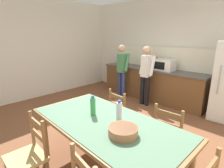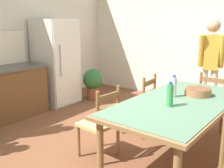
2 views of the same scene
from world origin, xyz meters
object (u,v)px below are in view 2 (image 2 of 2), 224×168
object	(u,v)px
chair_side_far_left	(100,124)
potted_plant	(93,82)
dining_table	(179,107)
person_by_table	(210,63)
bottle_near_centre	(170,95)
chair_head_end	(213,102)
refrigerator	(56,62)
chair_side_far_right	(141,105)
bottle_off_centre	(174,87)
serving_bowl	(198,91)

from	to	relation	value
chair_side_far_left	potted_plant	world-z (taller)	chair_side_far_left
dining_table	person_by_table	distance (m)	1.90
bottle_near_centre	chair_head_end	distance (m)	1.64
refrigerator	chair_side_far_right	world-z (taller)	refrigerator
bottle_off_centre	chair_side_far_left	world-z (taller)	bottle_off_centre
chair_side_far_right	dining_table	bearing A→B (deg)	55.42
refrigerator	serving_bowl	distance (m)	3.09
refrigerator	serving_bowl	bearing A→B (deg)	-98.85
refrigerator	dining_table	xyz separation A→B (m)	(-0.83, -2.96, -0.15)
serving_bowl	person_by_table	world-z (taller)	person_by_table
serving_bowl	chair_side_far_left	bearing A→B (deg)	130.78
bottle_off_centre	bottle_near_centre	bearing A→B (deg)	-162.71
person_by_table	potted_plant	xyz separation A→B (m)	(-0.39, 2.34, -0.57)
chair_side_far_right	potted_plant	distance (m)	2.00
dining_table	person_by_table	size ratio (longest dim) A/B	1.23
chair_side_far_left	potted_plant	size ratio (longest dim) A/B	1.36
chair_side_far_left	chair_head_end	distance (m)	1.95
chair_side_far_left	dining_table	bearing A→B (deg)	122.93
chair_side_far_left	person_by_table	xyz separation A→B (m)	(2.30, -0.63, 0.52)
bottle_near_centre	chair_side_far_right	distance (m)	1.17
potted_plant	chair_head_end	bearing A→B (deg)	-93.51
potted_plant	chair_side_far_right	bearing A→B (deg)	-119.28
bottle_near_centre	chair_side_far_right	world-z (taller)	bottle_near_centre
refrigerator	chair_head_end	xyz separation A→B (m)	(0.49, -3.01, -0.41)
serving_bowl	chair_side_far_right	bearing A→B (deg)	80.86
bottle_off_centre	potted_plant	bearing A→B (deg)	60.38
serving_bowl	potted_plant	xyz separation A→B (m)	(1.12, 2.62, -0.44)
dining_table	potted_plant	size ratio (longest dim) A/B	3.14
bottle_off_centre	chair_side_far_right	distance (m)	0.89
bottle_off_centre	chair_side_far_right	world-z (taller)	bottle_off_centre
dining_table	potted_plant	bearing A→B (deg)	59.75
bottle_off_centre	chair_head_end	world-z (taller)	bottle_off_centre
chair_side_far_right	person_by_table	distance (m)	1.58
person_by_table	chair_head_end	bearing A→B (deg)	7.40
bottle_off_centre	person_by_table	world-z (taller)	person_by_table
chair_side_far_left	bottle_off_centre	bearing A→B (deg)	132.91
refrigerator	chair_side_far_right	distance (m)	2.24
chair_side_far_right	chair_head_end	distance (m)	1.17
chair_head_end	potted_plant	distance (m)	2.59
serving_bowl	chair_head_end	bearing A→B (deg)	2.30
chair_side_far_left	chair_side_far_right	distance (m)	0.93
chair_head_end	bottle_off_centre	bearing A→B (deg)	84.79
chair_head_end	bottle_near_centre	bearing A→B (deg)	90.78
serving_bowl	potted_plant	bearing A→B (deg)	66.87
bottle_off_centre	serving_bowl	bearing A→B (deg)	-40.86
refrigerator	person_by_table	xyz separation A→B (m)	(1.04, -2.76, 0.10)
dining_table	serving_bowl	world-z (taller)	serving_bowl
dining_table	chair_side_far_left	xyz separation A→B (m)	(-0.43, 0.82, -0.26)
refrigerator	bottle_off_centre	xyz separation A→B (m)	(-0.72, -2.84, 0.04)
refrigerator	chair_side_far_left	bearing A→B (deg)	-120.56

